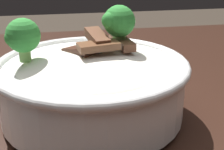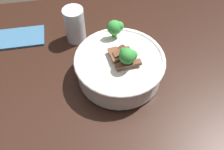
# 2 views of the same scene
# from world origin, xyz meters

# --- Properties ---
(rice_bowl) EXTENTS (0.25, 0.25, 0.15)m
(rice_bowl) POSITION_xyz_m (0.15, 0.08, 0.81)
(rice_bowl) COLOR white
(rice_bowl) RESTS_ON dining_table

